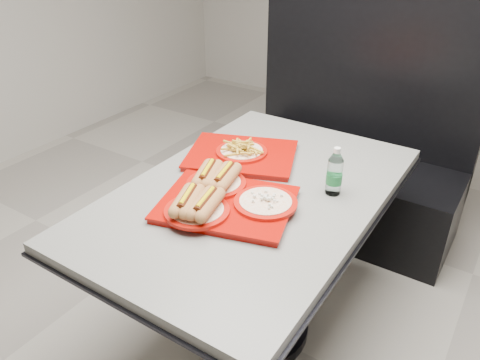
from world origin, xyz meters
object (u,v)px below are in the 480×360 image
Objects in this scene: tray_near at (222,197)px; tray_far at (242,153)px; diner_table at (253,224)px; booth_bench at (349,161)px; water_bottle at (335,174)px.

tray_far is at bearing 112.47° from tray_near.
booth_bench reaches higher than diner_table.
booth_bench is 2.45× the size of tray_near.
booth_bench is at bearing 78.35° from tray_far.
tray_far reaches higher than diner_table.
diner_table is 0.26m from tray_near.
tray_near is at bearing -91.57° from booth_bench.
booth_bench is 0.99m from tray_far.
tray_far is (-0.18, 0.20, 0.19)m from diner_table.
tray_near reaches higher than tray_far.
booth_bench is at bearing 105.58° from water_bottle.
diner_table is 1.05× the size of booth_bench.
diner_table is 0.33m from tray_far.
tray_near is at bearing -67.53° from tray_far.
booth_bench is 2.43× the size of tray_far.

